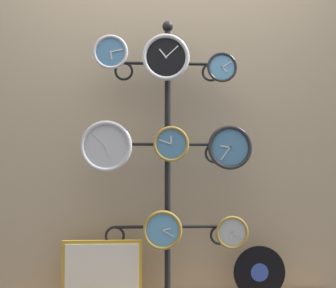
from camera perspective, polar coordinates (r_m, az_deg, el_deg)
shop_wall at (r=2.71m, az=-0.24°, el=7.57°), size 4.40×0.04×2.80m
display_stand at (r=2.53m, az=-0.06°, el=-9.03°), size 0.79×0.38×1.83m
clock_top_left at (r=2.52m, az=-8.32°, el=13.04°), size 0.22×0.04×0.22m
clock_top_center at (r=2.49m, az=-0.30°, el=12.46°), size 0.30×0.04×0.30m
clock_top_right at (r=2.52m, az=7.83°, el=10.95°), size 0.19×0.04×0.19m
clock_middle_left at (r=2.43m, az=-8.94°, el=-0.31°), size 0.32×0.04×0.32m
clock_middle_center at (r=2.41m, az=0.46°, el=-0.00°), size 0.22×0.04×0.22m
clock_middle_right at (r=2.46m, az=8.96°, el=-0.50°), size 0.28×0.04×0.28m
clock_bottom_center at (r=2.44m, az=-0.79°, el=-12.36°), size 0.24×0.04×0.24m
clock_bottom_right at (r=2.51m, az=9.28°, el=-12.53°), size 0.20×0.04×0.20m
vinyl_record at (r=2.66m, az=13.13°, el=-17.68°), size 0.33×0.01×0.33m
picture_frame at (r=2.59m, az=-9.55°, el=-17.64°), size 0.50×0.02×0.37m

